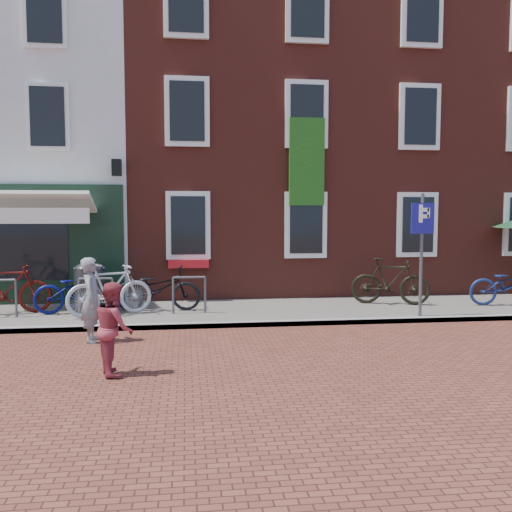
{
  "coord_description": "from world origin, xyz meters",
  "views": [
    {
      "loc": [
        0.45,
        -10.84,
        2.33
      ],
      "look_at": [
        1.97,
        1.09,
        1.36
      ],
      "focal_mm": 38.41,
      "sensor_mm": 36.0,
      "label": 1
    }
  ],
  "objects": [
    {
      "name": "ground",
      "position": [
        0.0,
        0.0,
        0.0
      ],
      "size": [
        80.0,
        80.0,
        0.0
      ],
      "primitive_type": "plane",
      "color": "brown"
    },
    {
      "name": "sidewalk",
      "position": [
        1.0,
        1.5,
        0.05
      ],
      "size": [
        24.0,
        3.0,
        0.1
      ],
      "primitive_type": "cube",
      "color": "slate",
      "rests_on": "ground"
    },
    {
      "name": "building_stucco",
      "position": [
        -5.0,
        7.0,
        4.5
      ],
      "size": [
        8.0,
        8.0,
        9.0
      ],
      "primitive_type": "cube",
      "color": "silver",
      "rests_on": "ground"
    },
    {
      "name": "building_brick_mid",
      "position": [
        2.0,
        7.0,
        5.0
      ],
      "size": [
        6.0,
        8.0,
        10.0
      ],
      "primitive_type": "cube",
      "color": "maroon",
      "rests_on": "ground"
    },
    {
      "name": "building_brick_right",
      "position": [
        8.0,
        7.0,
        5.0
      ],
      "size": [
        6.0,
        8.0,
        10.0
      ],
      "primitive_type": "cube",
      "color": "maroon",
      "rests_on": "ground"
    },
    {
      "name": "litter_bin",
      "position": [
        -1.69,
        1.54,
        0.72
      ],
      "size": [
        0.65,
        0.65,
        1.2
      ],
      "color": "#303032",
      "rests_on": "sidewalk"
    },
    {
      "name": "parking_sign",
      "position": [
        5.43,
        0.24,
        1.81
      ],
      "size": [
        0.5,
        0.08,
        2.63
      ],
      "color": "#4C4C4F",
      "rests_on": "sidewalk"
    },
    {
      "name": "woman",
      "position": [
        -1.25,
        -0.82,
        0.76
      ],
      "size": [
        0.37,
        0.56,
        1.52
      ],
      "primitive_type": "imported",
      "rotation": [
        0.0,
        0.0,
        1.58
      ],
      "color": "gray",
      "rests_on": "ground"
    },
    {
      "name": "boy",
      "position": [
        -0.59,
        -2.9,
        0.67
      ],
      "size": [
        0.67,
        0.77,
        1.34
      ],
      "primitive_type": "imported",
      "rotation": [
        0.0,
        0.0,
        1.85
      ],
      "color": "#9F313C",
      "rests_on": "ground"
    },
    {
      "name": "bicycle_1",
      "position": [
        -3.45,
        1.6,
        0.66
      ],
      "size": [
        1.94,
        0.86,
        1.13
      ],
      "primitive_type": "imported",
      "rotation": [
        0.0,
        0.0,
        1.75
      ],
      "color": "#4D0E0A",
      "rests_on": "sidewalk"
    },
    {
      "name": "bicycle_2",
      "position": [
        -1.91,
        1.55,
        0.61
      ],
      "size": [
        2.02,
        0.98,
        1.01
      ],
      "primitive_type": "imported",
      "rotation": [
        0.0,
        0.0,
        1.73
      ],
      "color": "#0A0D50",
      "rests_on": "sidewalk"
    },
    {
      "name": "bicycle_3",
      "position": [
        -1.2,
        1.16,
        0.66
      ],
      "size": [
        1.93,
        1.24,
        1.13
      ],
      "primitive_type": "imported",
      "rotation": [
        0.0,
        0.0,
        1.98
      ],
      "color": "#B4B4B7",
      "rests_on": "sidewalk"
    },
    {
      "name": "bicycle_4",
      "position": [
        -0.2,
        1.64,
        0.61
      ],
      "size": [
        1.99,
        0.86,
        1.01
      ],
      "primitive_type": "imported",
      "rotation": [
        0.0,
        0.0,
        1.47
      ],
      "color": "black",
      "rests_on": "sidewalk"
    },
    {
      "name": "bicycle_5",
      "position": [
        5.34,
        1.77,
        0.66
      ],
      "size": [
        1.94,
        1.13,
        1.13
      ],
      "primitive_type": "imported",
      "rotation": [
        0.0,
        0.0,
        1.23
      ],
      "color": "black",
      "rests_on": "sidewalk"
    },
    {
      "name": "bicycle_6",
      "position": [
        8.12,
        1.24,
        0.61
      ],
      "size": [
        2.02,
        0.99,
        1.01
      ],
      "primitive_type": "imported",
      "rotation": [
        0.0,
        0.0,
        1.4
      ],
      "color": "navy",
      "rests_on": "sidewalk"
    }
  ]
}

